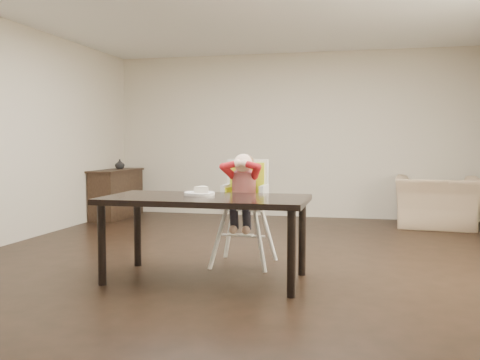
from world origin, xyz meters
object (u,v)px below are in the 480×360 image
at_px(dining_table, 205,205).
at_px(armchair, 437,194).
at_px(high_chair, 245,187).
at_px(sideboard, 117,193).

relative_size(dining_table, armchair, 1.60).
height_order(high_chair, armchair, high_chair).
xyz_separation_m(armchair, sideboard, (-4.98, -0.10, -0.10)).
bearing_deg(high_chair, armchair, 54.28).
height_order(armchair, sideboard, armchair).
height_order(dining_table, high_chair, high_chair).
distance_m(dining_table, high_chair, 0.73).
bearing_deg(sideboard, armchair, 1.15).
relative_size(dining_table, high_chair, 1.61).
distance_m(dining_table, sideboard, 4.37).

